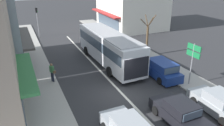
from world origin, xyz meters
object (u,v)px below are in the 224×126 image
Objects in this scene: parked_sedan_kerb_front at (219,104)px; pedestrian_with_handbag_near at (52,71)px; sedan_queue_far_back at (180,114)px; street_tree_right at (147,37)px; directional_road_sign at (193,55)px; parked_wagon_kerb_second at (160,69)px; parked_sedan_kerb_third at (130,49)px; city_bus at (108,46)px; traffic_light_downstreet at (37,17)px.

parked_sedan_kerb_front is 2.61× the size of pedestrian_with_handbag_near.
street_tree_right is (4.58, 11.00, 1.51)m from sedan_queue_far_back.
parked_sedan_kerb_front is at bearing -3.00° from sedan_queue_far_back.
directional_road_sign is at bearing -94.06° from street_tree_right.
parked_wagon_kerb_second is 6.08m from parked_sedan_kerb_third.
pedestrian_with_handbag_near reaches higher than parked_sedan_kerb_front.
street_tree_right is at bearing 2.94° from city_bus.
directional_road_sign is (9.46, -20.64, -0.15)m from traffic_light_downstreet.
parked_wagon_kerb_second is at bearing 64.71° from sedan_queue_far_back.
sedan_queue_far_back is 0.93× the size of parked_wagon_kerb_second.
parked_sedan_kerb_front is at bearing -104.44° from directional_road_sign.
sedan_queue_far_back is 24.93m from traffic_light_downstreet.
pedestrian_with_handbag_near is at bearing -160.00° from parked_sedan_kerb_third.
directional_road_sign is at bearing 41.60° from sedan_queue_far_back.
city_bus reaches higher than parked_sedan_kerb_front.
city_bus is at bearing -177.06° from street_tree_right.
parked_wagon_kerb_second is at bearing -65.90° from traffic_light_downstreet.
city_bus is at bearing 120.48° from directional_road_sign.
pedestrian_with_handbag_near is at bearing 163.20° from parked_wagon_kerb_second.
directional_road_sign reaches higher than parked_wagon_kerb_second.
parked_sedan_kerb_third is (3.03, 12.00, 0.00)m from sedan_queue_far_back.
parked_sedan_kerb_front is 11.37m from street_tree_right.
sedan_queue_far_back is 2.59× the size of pedestrian_with_handbag_near.
city_bus is at bearing 19.33° from pedestrian_with_handbag_near.
parked_sedan_kerb_front is (3.09, -0.16, 0.00)m from sedan_queue_far_back.
pedestrian_with_handbag_near is (-10.26, 5.04, -1.64)m from directional_road_sign.
parked_wagon_kerb_second is 2.78× the size of pedestrian_with_handbag_near.
directional_road_sign is at bearing -65.38° from traffic_light_downstreet.
parked_sedan_kerb_front is at bearing -70.82° from traffic_light_downstreet.
street_tree_right is at bearing -52.99° from traffic_light_downstreet.
city_bus reaches higher than parked_wagon_kerb_second.
sedan_queue_far_back is at bearing -104.19° from parked_sedan_kerb_third.
parked_sedan_kerb_third is at bearing 21.27° from city_bus.
parked_sedan_kerb_front and parked_sedan_kerb_third have the same top height.
directional_road_sign is 7.44m from street_tree_right.
city_bus reaches higher than sedan_queue_far_back.
street_tree_right reaches higher than directional_road_sign.
traffic_light_downstreet is at bearing 87.06° from pedestrian_with_handbag_near.
street_tree_right is 2.80× the size of pedestrian_with_handbag_near.
street_tree_right is (1.78, 5.08, 1.43)m from parked_wagon_kerb_second.
city_bus is 4.75m from street_tree_right.
street_tree_right is at bearing 12.37° from pedestrian_with_handbag_near.
directional_road_sign is 0.79× the size of street_tree_right.
traffic_light_downstreet is at bearing 114.62° from directional_road_sign.
sedan_queue_far_back is at bearing -112.61° from street_tree_right.
traffic_light_downstreet is 1.17× the size of directional_road_sign.
parked_sedan_kerb_third is (-0.06, 12.16, 0.00)m from parked_sedan_kerb_front.
traffic_light_downstreet is at bearing 111.25° from city_bus.
parked_sedan_kerb_third is at bearing 96.96° from directional_road_sign.
street_tree_right is at bearing 85.94° from directional_road_sign.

